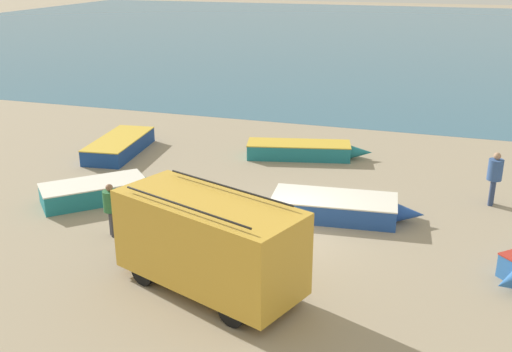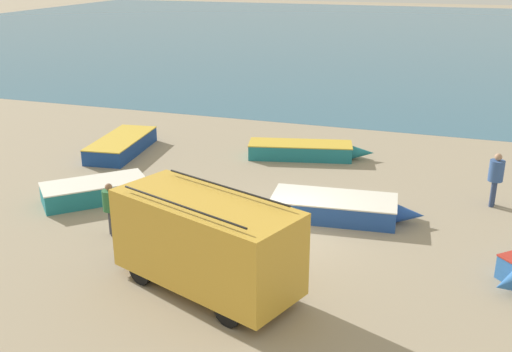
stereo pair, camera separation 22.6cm
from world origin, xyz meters
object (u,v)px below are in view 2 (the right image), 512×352
fishing_rowboat_2 (338,208)px  fishing_rowboat_4 (123,144)px  fishing_rowboat_0 (305,150)px  fishing_rowboat_1 (99,190)px  parked_van (205,241)px  fisherman_2 (110,204)px  fisherman_1 (496,175)px

fishing_rowboat_2 → fishing_rowboat_4: fishing_rowboat_2 is taller
fishing_rowboat_0 → fishing_rowboat_1: 8.44m
fishing_rowboat_0 → fishing_rowboat_2: fishing_rowboat_2 is taller
parked_van → fishing_rowboat_4: parked_van is taller
fishing_rowboat_0 → fishing_rowboat_2: 5.93m
fishing_rowboat_2 → fisherman_2: bearing=-156.2°
parked_van → fishing_rowboat_1: (-5.61, 4.15, -0.94)m
fishing_rowboat_2 → fishing_rowboat_4: (-9.79, 3.83, -0.00)m
fishing_rowboat_0 → fisherman_1: bearing=-35.5°
fisherman_1 → fisherman_2: bearing=-141.2°
fishing_rowboat_4 → parked_van: bearing=-146.6°
fishing_rowboat_0 → fisherman_2: 9.45m
fisherman_2 → fisherman_1: bearing=163.4°
parked_van → fishing_rowboat_0: bearing=-68.4°
fishing_rowboat_2 → fisherman_1: bearing=23.5°
fishing_rowboat_2 → fisherman_1: 5.25m
fishing_rowboat_1 → fisherman_2: bearing=-94.6°
fisherman_1 → fisherman_2: fisherman_1 is taller
fishing_rowboat_2 → fisherman_2: size_ratio=2.96×
fishing_rowboat_1 → fisherman_2: fisherman_2 is taller
parked_van → fishing_rowboat_1: 7.05m
fishing_rowboat_4 → fisherman_1: size_ratio=2.73×
fishing_rowboat_0 → fisherman_1: size_ratio=2.85×
fishing_rowboat_1 → fishing_rowboat_4: bearing=67.9°
parked_van → fishing_rowboat_2: 5.75m
fishing_rowboat_4 → fisherman_1: bearing=-101.8°
fisherman_1 → fishing_rowboat_4: bearing=-175.4°
parked_van → fishing_rowboat_2: bearing=-92.5°
fisherman_1 → fishing_rowboat_1: bearing=-154.0°
parked_van → fisherman_1: parked_van is taller
parked_van → fishing_rowboat_1: size_ratio=1.40×
fishing_rowboat_4 → fisherman_1: fisherman_1 is taller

